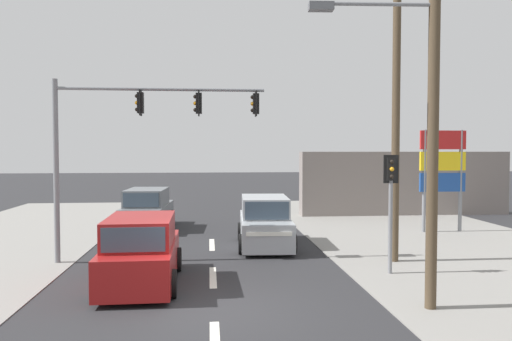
{
  "coord_description": "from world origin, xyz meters",
  "views": [
    {
      "loc": [
        -0.1,
        -11.43,
        3.71
      ],
      "look_at": [
        1.36,
        4.0,
        3.06
      ],
      "focal_mm": 35.0,
      "sensor_mm": 36.0,
      "label": 1
    }
  ],
  "objects_px": {
    "suv_oncoming_near": "(265,223)",
    "suv_kerbside_parked": "(147,210)",
    "utility_pole_foreground_right": "(428,83)",
    "utility_pole_midground_right": "(396,97)",
    "pedestal_signal_right_kerb": "(391,193)",
    "shopping_plaza_sign": "(443,166)",
    "traffic_signal_mast": "(130,130)",
    "suv_receding_far": "(141,253)"
  },
  "relations": [
    {
      "from": "shopping_plaza_sign",
      "to": "suv_oncoming_near",
      "type": "distance_m",
      "value": 8.93
    },
    {
      "from": "utility_pole_foreground_right",
      "to": "suv_receding_far",
      "type": "bearing_deg",
      "value": 157.88
    },
    {
      "from": "traffic_signal_mast",
      "to": "pedestal_signal_right_kerb",
      "type": "height_order",
      "value": "traffic_signal_mast"
    },
    {
      "from": "utility_pole_foreground_right",
      "to": "shopping_plaza_sign",
      "type": "height_order",
      "value": "utility_pole_foreground_right"
    },
    {
      "from": "utility_pole_midground_right",
      "to": "traffic_signal_mast",
      "type": "relative_size",
      "value": 1.51
    },
    {
      "from": "pedestal_signal_right_kerb",
      "to": "shopping_plaza_sign",
      "type": "relative_size",
      "value": 0.77
    },
    {
      "from": "utility_pole_foreground_right",
      "to": "traffic_signal_mast",
      "type": "height_order",
      "value": "utility_pole_foreground_right"
    },
    {
      "from": "pedestal_signal_right_kerb",
      "to": "suv_kerbside_parked",
      "type": "height_order",
      "value": "pedestal_signal_right_kerb"
    },
    {
      "from": "utility_pole_midground_right",
      "to": "traffic_signal_mast",
      "type": "xyz_separation_m",
      "value": [
        -8.67,
        0.86,
        -1.08
      ]
    },
    {
      "from": "suv_receding_far",
      "to": "suv_kerbside_parked",
      "type": "relative_size",
      "value": 0.99
    },
    {
      "from": "suv_receding_far",
      "to": "utility_pole_foreground_right",
      "type": "bearing_deg",
      "value": -22.12
    },
    {
      "from": "traffic_signal_mast",
      "to": "suv_oncoming_near",
      "type": "distance_m",
      "value": 6.26
    },
    {
      "from": "suv_oncoming_near",
      "to": "suv_kerbside_parked",
      "type": "distance_m",
      "value": 6.8
    },
    {
      "from": "utility_pole_foreground_right",
      "to": "utility_pole_midground_right",
      "type": "relative_size",
      "value": 0.94
    },
    {
      "from": "traffic_signal_mast",
      "to": "suv_receding_far",
      "type": "bearing_deg",
      "value": -76.37
    },
    {
      "from": "traffic_signal_mast",
      "to": "pedestal_signal_right_kerb",
      "type": "distance_m",
      "value": 8.52
    },
    {
      "from": "shopping_plaza_sign",
      "to": "suv_oncoming_near",
      "type": "relative_size",
      "value": 1.0
    },
    {
      "from": "utility_pole_midground_right",
      "to": "pedestal_signal_right_kerb",
      "type": "relative_size",
      "value": 2.92
    },
    {
      "from": "suv_oncoming_near",
      "to": "suv_kerbside_parked",
      "type": "relative_size",
      "value": 1.0
    },
    {
      "from": "pedestal_signal_right_kerb",
      "to": "suv_kerbside_parked",
      "type": "distance_m",
      "value": 12.5
    },
    {
      "from": "shopping_plaza_sign",
      "to": "pedestal_signal_right_kerb",
      "type": "bearing_deg",
      "value": -125.3
    },
    {
      "from": "utility_pole_midground_right",
      "to": "shopping_plaza_sign",
      "type": "height_order",
      "value": "utility_pole_midground_right"
    },
    {
      "from": "utility_pole_foreground_right",
      "to": "traffic_signal_mast",
      "type": "bearing_deg",
      "value": 143.05
    },
    {
      "from": "shopping_plaza_sign",
      "to": "suv_kerbside_parked",
      "type": "distance_m",
      "value": 13.65
    },
    {
      "from": "utility_pole_foreground_right",
      "to": "pedestal_signal_right_kerb",
      "type": "bearing_deg",
      "value": 83.35
    },
    {
      "from": "utility_pole_midground_right",
      "to": "shopping_plaza_sign",
      "type": "distance_m",
      "value": 7.5
    },
    {
      "from": "utility_pole_foreground_right",
      "to": "pedestal_signal_right_kerb",
      "type": "xyz_separation_m",
      "value": [
        0.38,
        3.26,
        -2.81
      ]
    },
    {
      "from": "utility_pole_foreground_right",
      "to": "suv_receding_far",
      "type": "height_order",
      "value": "utility_pole_foreground_right"
    },
    {
      "from": "traffic_signal_mast",
      "to": "suv_oncoming_near",
      "type": "xyz_separation_m",
      "value": [
        4.7,
        2.24,
        -3.47
      ]
    },
    {
      "from": "utility_pole_midground_right",
      "to": "suv_oncoming_near",
      "type": "xyz_separation_m",
      "value": [
        -3.97,
        3.09,
        -4.55
      ]
    },
    {
      "from": "traffic_signal_mast",
      "to": "suv_oncoming_near",
      "type": "height_order",
      "value": "traffic_signal_mast"
    },
    {
      "from": "utility_pole_foreground_right",
      "to": "suv_receding_far",
      "type": "distance_m",
      "value": 8.58
    },
    {
      "from": "utility_pole_foreground_right",
      "to": "utility_pole_midground_right",
      "type": "bearing_deg",
      "value": 77.02
    },
    {
      "from": "utility_pole_midground_right",
      "to": "suv_receding_far",
      "type": "xyz_separation_m",
      "value": [
        -7.97,
        -2.04,
        -4.55
      ]
    },
    {
      "from": "utility_pole_foreground_right",
      "to": "traffic_signal_mast",
      "type": "xyz_separation_m",
      "value": [
        -7.56,
        5.68,
        -0.87
      ]
    },
    {
      "from": "suv_oncoming_near",
      "to": "suv_receding_far",
      "type": "height_order",
      "value": "same"
    },
    {
      "from": "pedestal_signal_right_kerb",
      "to": "shopping_plaza_sign",
      "type": "bearing_deg",
      "value": 54.7
    },
    {
      "from": "suv_kerbside_parked",
      "to": "traffic_signal_mast",
      "type": "bearing_deg",
      "value": -87.45
    },
    {
      "from": "utility_pole_foreground_right",
      "to": "pedestal_signal_right_kerb",
      "type": "height_order",
      "value": "utility_pole_foreground_right"
    },
    {
      "from": "pedestal_signal_right_kerb",
      "to": "suv_oncoming_near",
      "type": "height_order",
      "value": "pedestal_signal_right_kerb"
    },
    {
      "from": "traffic_signal_mast",
      "to": "suv_receding_far",
      "type": "height_order",
      "value": "traffic_signal_mast"
    },
    {
      "from": "shopping_plaza_sign",
      "to": "suv_oncoming_near",
      "type": "height_order",
      "value": "shopping_plaza_sign"
    }
  ]
}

